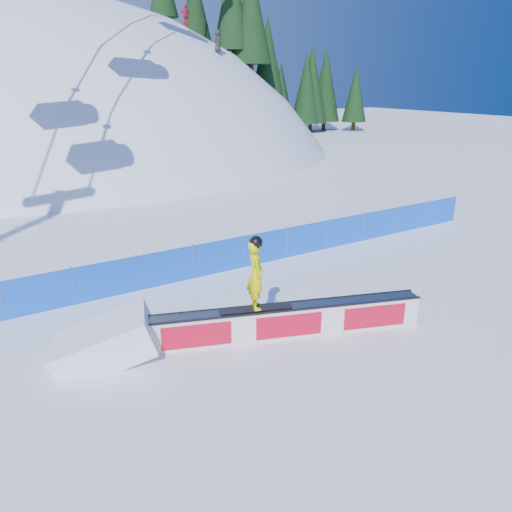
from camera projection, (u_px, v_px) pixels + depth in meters
ground at (346, 305)px, 15.32m from camera, size 160.00×160.00×0.00m
snow_hill at (77, 315)px, 54.79m from camera, size 64.00×64.00×64.00m
treeline at (275, 55)px, 57.47m from camera, size 26.82×13.17×21.53m
safety_fence at (266, 247)px, 18.70m from camera, size 22.05×0.05×1.30m
rail_box at (287, 321)px, 13.35m from camera, size 7.25×3.01×0.90m
snow_ramp at (107, 356)px, 12.52m from camera, size 2.95×2.36×1.60m
snowboarder at (256, 274)px, 12.69m from camera, size 1.91×0.96×1.99m
distant_skiers at (95, 5)px, 37.57m from camera, size 19.22×9.45×6.57m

